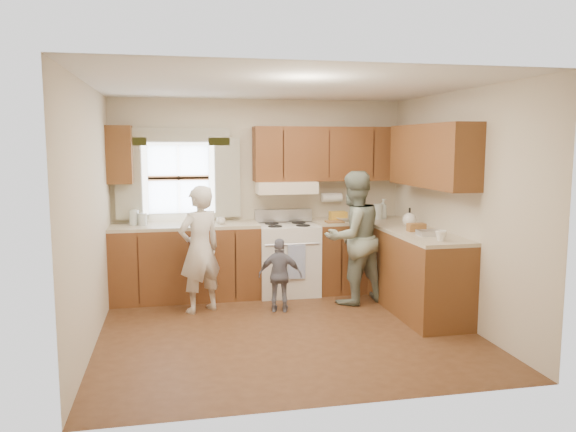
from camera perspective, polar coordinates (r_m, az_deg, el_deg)
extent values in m
plane|color=#4A2B17|center=(5.98, -0.17, -11.51)|extent=(3.80, 3.80, 0.00)
plane|color=white|center=(5.68, -0.18, 13.07)|extent=(3.80, 3.80, 0.00)
plane|color=beige|center=(7.41, -2.86, 2.07)|extent=(3.80, 0.00, 3.80)
plane|color=beige|center=(4.02, 4.77, -2.51)|extent=(3.80, 0.00, 3.80)
plane|color=beige|center=(5.64, -19.45, -0.04)|extent=(0.00, 3.50, 3.50)
plane|color=beige|center=(6.35, 16.88, 0.86)|extent=(0.00, 3.50, 3.50)
cube|color=#4F2611|center=(7.15, -10.33, -4.73)|extent=(1.82, 0.60, 0.90)
cube|color=#4F2611|center=(7.55, 7.29, -4.03)|extent=(1.22, 0.60, 0.90)
cube|color=#44290F|center=(6.64, 12.99, -5.75)|extent=(0.60, 1.65, 0.90)
cube|color=#C2B192|center=(7.07, -10.42, -1.00)|extent=(1.82, 0.60, 0.04)
cube|color=#C2B192|center=(7.47, 7.35, -0.49)|extent=(1.22, 0.60, 0.04)
cube|color=#C2B192|center=(6.55, 13.11, -1.74)|extent=(0.60, 1.65, 0.04)
cube|color=#4F2611|center=(7.41, 4.25, 6.32)|extent=(2.00, 0.33, 0.70)
cube|color=#44290F|center=(7.16, -16.74, 5.99)|extent=(0.30, 0.33, 0.70)
cube|color=#44290F|center=(6.53, 14.42, 5.96)|extent=(0.33, 1.65, 0.70)
cube|color=beige|center=(7.23, -0.23, 2.94)|extent=(0.76, 0.45, 0.15)
cube|color=silver|center=(7.29, -11.05, 3.82)|extent=(0.90, 0.03, 0.90)
cube|color=gold|center=(7.26, -15.64, 3.67)|extent=(0.40, 0.05, 1.02)
cube|color=gold|center=(7.27, -6.46, 3.90)|extent=(0.40, 0.05, 1.02)
cube|color=gold|center=(7.23, -11.15, 7.92)|extent=(1.30, 0.05, 0.22)
cylinder|color=white|center=(7.52, 4.44, 1.90)|extent=(0.27, 0.12, 0.12)
imported|color=silver|center=(7.01, -6.85, -0.48)|extent=(0.12, 0.12, 0.09)
imported|color=silver|center=(7.55, 9.63, 0.72)|extent=(0.15, 0.15, 0.27)
imported|color=silver|center=(7.27, 5.68, -0.32)|extent=(0.24, 0.24, 0.05)
imported|color=silver|center=(5.98, 15.27, -1.94)|extent=(0.12, 0.12, 0.11)
cylinder|color=silver|center=(7.13, -15.36, -0.15)|extent=(0.12, 0.12, 0.19)
cylinder|color=silver|center=(7.07, -14.56, -0.34)|extent=(0.10, 0.10, 0.15)
cube|color=olive|center=(7.14, 4.75, -0.59)|extent=(0.22, 0.17, 0.02)
cube|color=gold|center=(7.30, 5.11, -0.01)|extent=(0.21, 0.15, 0.12)
cylinder|color=silver|center=(7.44, 7.02, 0.63)|extent=(0.14, 0.14, 0.25)
cylinder|color=silver|center=(7.50, 9.12, 0.45)|extent=(0.12, 0.12, 0.20)
sphere|color=silver|center=(6.90, 12.23, -0.38)|extent=(0.17, 0.17, 0.17)
cube|color=olive|center=(6.56, 12.91, -1.13)|extent=(0.20, 0.11, 0.09)
cube|color=silver|center=(6.30, 14.18, -1.68)|extent=(0.25, 0.18, 0.06)
cube|color=silver|center=(7.27, -0.09, -4.40)|extent=(0.76, 0.64, 0.90)
cube|color=#B7B7BC|center=(7.43, -0.49, 0.08)|extent=(0.76, 0.10, 0.16)
cylinder|color=#B7B7BC|center=(6.92, 0.44, -2.91)|extent=(0.68, 0.03, 0.03)
cube|color=#475FA6|center=(6.95, 0.88, -4.71)|extent=(0.22, 0.02, 0.42)
cylinder|color=black|center=(7.28, -1.66, -0.76)|extent=(0.18, 0.18, 0.01)
cylinder|color=black|center=(7.35, 1.10, -0.68)|extent=(0.18, 0.18, 0.01)
cylinder|color=black|center=(7.03, -1.31, -1.05)|extent=(0.18, 0.18, 0.01)
cylinder|color=black|center=(7.11, 1.54, -0.96)|extent=(0.18, 0.18, 0.01)
imported|color=beige|center=(6.51, -8.95, -3.36)|extent=(0.64, 0.56, 1.46)
imported|color=#274331|center=(6.83, 6.66, -2.20)|extent=(0.94, 0.84, 1.61)
imported|color=slate|center=(6.50, -0.80, -6.03)|extent=(0.54, 0.33, 0.86)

